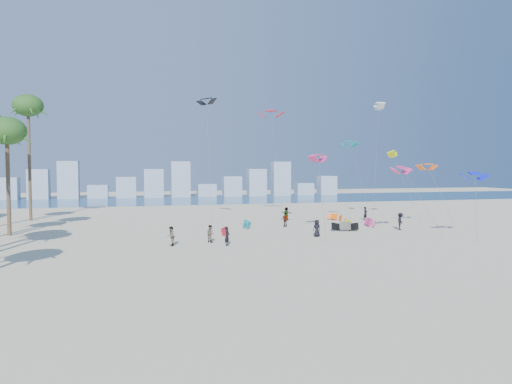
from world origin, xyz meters
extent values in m
plane|color=beige|center=(0.00, 0.00, 0.00)|extent=(220.00, 220.00, 0.00)
plane|color=navy|center=(0.00, 72.00, 0.01)|extent=(220.00, 220.00, 0.00)
imported|color=black|center=(-0.83, 11.35, 0.86)|extent=(0.67, 0.75, 1.71)
imported|color=gray|center=(-2.02, 13.55, 0.82)|extent=(0.95, 1.00, 1.63)
imported|color=black|center=(8.91, 14.44, 0.86)|extent=(0.92, 0.67, 1.72)
imported|color=gray|center=(8.23, 22.71, 0.82)|extent=(0.97, 0.96, 1.65)
imported|color=black|center=(19.83, 16.89, 0.96)|extent=(1.39, 1.38, 1.93)
imported|color=gray|center=(10.59, 29.41, 0.86)|extent=(1.44, 1.53, 1.72)
imported|color=black|center=(20.62, 26.62, 0.89)|extent=(0.77, 0.68, 1.78)
imported|color=gray|center=(-5.69, 12.41, 0.88)|extent=(0.72, 0.90, 1.75)
cylinder|color=#595959|center=(8.85, 13.06, 4.12)|extent=(1.22, 5.23, 8.26)
cylinder|color=#595959|center=(17.50, 21.77, 5.07)|extent=(0.43, 5.68, 10.15)
cylinder|color=#595959|center=(25.49, 17.54, 3.67)|extent=(2.40, 2.45, 7.36)
cylinder|color=#595959|center=(-0.41, 24.62, 7.64)|extent=(0.23, 5.62, 15.28)
cylinder|color=#595959|center=(19.15, 21.35, 7.42)|extent=(2.62, 3.42, 14.85)
cylinder|color=#595959|center=(22.44, 8.15, 3.19)|extent=(1.61, 2.53, 6.38)
cylinder|color=#595959|center=(9.39, 29.80, 7.34)|extent=(0.21, 5.45, 14.68)
cylinder|color=#595959|center=(26.61, 26.82, 4.58)|extent=(1.92, 4.17, 9.17)
cylinder|color=#595959|center=(19.55, 12.39, 3.48)|extent=(2.47, 4.00, 6.98)
cylinder|color=brown|center=(-21.25, 23.00, 5.34)|extent=(0.40, 0.40, 10.67)
ellipsoid|color=#29521D|center=(-21.25, 23.00, 10.67)|extent=(3.80, 3.80, 2.85)
cylinder|color=brown|center=(-22.09, 37.00, 7.49)|extent=(0.40, 0.40, 14.97)
ellipsoid|color=#29521D|center=(-22.09, 37.00, 14.97)|extent=(3.80, 3.80, 2.85)
cube|color=#9EADBF|center=(-35.80, 82.00, 2.40)|extent=(4.40, 3.00, 4.80)
cube|color=#9EADBF|center=(-29.60, 82.00, 3.30)|extent=(4.40, 3.00, 6.60)
cube|color=#9EADBF|center=(-23.40, 82.00, 4.20)|extent=(4.40, 3.00, 8.40)
cube|color=#9EADBF|center=(-17.20, 82.00, 1.50)|extent=(4.40, 3.00, 3.00)
cube|color=#9EADBF|center=(-11.00, 82.00, 2.40)|extent=(4.40, 3.00, 4.80)
cube|color=#9EADBF|center=(-4.80, 82.00, 3.30)|extent=(4.40, 3.00, 6.60)
cube|color=#9EADBF|center=(1.40, 82.00, 4.20)|extent=(4.40, 3.00, 8.40)
cube|color=#9EADBF|center=(7.60, 82.00, 1.50)|extent=(4.40, 3.00, 3.00)
cube|color=#9EADBF|center=(13.80, 82.00, 2.40)|extent=(4.40, 3.00, 4.80)
cube|color=#9EADBF|center=(20.00, 82.00, 3.30)|extent=(4.40, 3.00, 6.60)
cube|color=#9EADBF|center=(26.20, 82.00, 4.20)|extent=(4.40, 3.00, 8.40)
cube|color=#9EADBF|center=(32.40, 82.00, 1.50)|extent=(4.40, 3.00, 3.00)
cube|color=#9EADBF|center=(38.60, 82.00, 2.40)|extent=(4.40, 3.00, 4.80)
camera|label=1|loc=(-8.51, -29.12, 6.94)|focal=32.72mm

